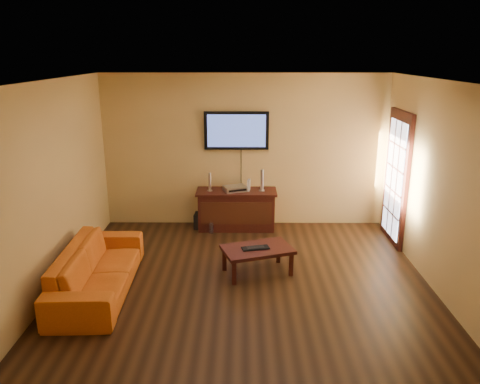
{
  "coord_description": "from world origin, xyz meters",
  "views": [
    {
      "loc": [
        -0.03,
        -5.64,
        3.02
      ],
      "look_at": [
        -0.07,
        0.8,
        1.1
      ],
      "focal_mm": 35.0,
      "sensor_mm": 36.0,
      "label": 1
    }
  ],
  "objects_px": {
    "media_console": "(236,209)",
    "game_console": "(249,185)",
    "television": "(236,131)",
    "keyboard": "(256,248)",
    "sofa": "(97,262)",
    "speaker_right": "(262,181)",
    "coffee_table": "(258,251)",
    "subwoofer": "(202,221)",
    "speaker_left": "(210,183)",
    "av_receiver": "(235,188)",
    "bottle": "(211,228)"
  },
  "relations": [
    {
      "from": "speaker_left",
      "to": "sofa",
      "type": "bearing_deg",
      "value": -119.85
    },
    {
      "from": "speaker_right",
      "to": "keyboard",
      "type": "distance_m",
      "value": 1.86
    },
    {
      "from": "speaker_right",
      "to": "game_console",
      "type": "bearing_deg",
      "value": 176.86
    },
    {
      "from": "speaker_right",
      "to": "bottle",
      "type": "distance_m",
      "value": 1.2
    },
    {
      "from": "media_console",
      "to": "game_console",
      "type": "relative_size",
      "value": 7.08
    },
    {
      "from": "media_console",
      "to": "keyboard",
      "type": "distance_m",
      "value": 1.83
    },
    {
      "from": "game_console",
      "to": "bottle",
      "type": "bearing_deg",
      "value": -148.43
    },
    {
      "from": "media_console",
      "to": "television",
      "type": "relative_size",
      "value": 1.25
    },
    {
      "from": "coffee_table",
      "to": "sofa",
      "type": "distance_m",
      "value": 2.17
    },
    {
      "from": "coffee_table",
      "to": "game_console",
      "type": "relative_size",
      "value": 5.51
    },
    {
      "from": "media_console",
      "to": "game_console",
      "type": "height_order",
      "value": "game_console"
    },
    {
      "from": "keyboard",
      "to": "television",
      "type": "bearing_deg",
      "value": 98.2
    },
    {
      "from": "sofa",
      "to": "keyboard",
      "type": "bearing_deg",
      "value": -78.42
    },
    {
      "from": "sofa",
      "to": "game_console",
      "type": "xyz_separation_m",
      "value": [
        2.0,
        2.31,
        0.39
      ]
    },
    {
      "from": "coffee_table",
      "to": "sofa",
      "type": "xyz_separation_m",
      "value": [
        -2.1,
        -0.53,
        0.08
      ]
    },
    {
      "from": "subwoofer",
      "to": "keyboard",
      "type": "height_order",
      "value": "keyboard"
    },
    {
      "from": "keyboard",
      "to": "sofa",
      "type": "bearing_deg",
      "value": -166.34
    },
    {
      "from": "speaker_left",
      "to": "speaker_right",
      "type": "xyz_separation_m",
      "value": [
        0.91,
        0.0,
        0.03
      ]
    },
    {
      "from": "av_receiver",
      "to": "television",
      "type": "bearing_deg",
      "value": 62.71
    },
    {
      "from": "keyboard",
      "to": "media_console",
      "type": "bearing_deg",
      "value": 99.21
    },
    {
      "from": "av_receiver",
      "to": "keyboard",
      "type": "relative_size",
      "value": 0.94
    },
    {
      "from": "sofa",
      "to": "speaker_right",
      "type": "xyz_separation_m",
      "value": [
        2.23,
        2.3,
        0.46
      ]
    },
    {
      "from": "sofa",
      "to": "subwoofer",
      "type": "distance_m",
      "value": 2.62
    },
    {
      "from": "speaker_right",
      "to": "game_console",
      "type": "xyz_separation_m",
      "value": [
        -0.23,
        0.01,
        -0.08
      ]
    },
    {
      "from": "coffee_table",
      "to": "bottle",
      "type": "xyz_separation_m",
      "value": [
        -0.76,
        1.53,
        -0.23
      ]
    },
    {
      "from": "sofa",
      "to": "subwoofer",
      "type": "height_order",
      "value": "sofa"
    },
    {
      "from": "game_console",
      "to": "keyboard",
      "type": "relative_size",
      "value": 0.49
    },
    {
      "from": "speaker_left",
      "to": "speaker_right",
      "type": "relative_size",
      "value": 0.85
    },
    {
      "from": "media_console",
      "to": "game_console",
      "type": "xyz_separation_m",
      "value": [
        0.22,
        0.0,
        0.45
      ]
    },
    {
      "from": "coffee_table",
      "to": "subwoofer",
      "type": "height_order",
      "value": "coffee_table"
    },
    {
      "from": "media_console",
      "to": "coffee_table",
      "type": "bearing_deg",
      "value": -79.77
    },
    {
      "from": "av_receiver",
      "to": "game_console",
      "type": "distance_m",
      "value": 0.25
    },
    {
      "from": "television",
      "to": "sofa",
      "type": "bearing_deg",
      "value": -125.1
    },
    {
      "from": "media_console",
      "to": "television",
      "type": "distance_m",
      "value": 1.39
    },
    {
      "from": "subwoofer",
      "to": "keyboard",
      "type": "xyz_separation_m",
      "value": [
        0.91,
        -1.82,
        0.26
      ]
    },
    {
      "from": "television",
      "to": "subwoofer",
      "type": "relative_size",
      "value": 4.21
    },
    {
      "from": "television",
      "to": "av_receiver",
      "type": "relative_size",
      "value": 2.95
    },
    {
      "from": "speaker_right",
      "to": "subwoofer",
      "type": "distance_m",
      "value": 1.3
    },
    {
      "from": "speaker_right",
      "to": "subwoofer",
      "type": "relative_size",
      "value": 1.43
    },
    {
      "from": "av_receiver",
      "to": "subwoofer",
      "type": "xyz_separation_m",
      "value": [
        -0.59,
        0.03,
        -0.61
      ]
    },
    {
      "from": "speaker_left",
      "to": "game_console",
      "type": "distance_m",
      "value": 0.68
    },
    {
      "from": "game_console",
      "to": "bottle",
      "type": "distance_m",
      "value": 0.99
    },
    {
      "from": "av_receiver",
      "to": "bottle",
      "type": "bearing_deg",
      "value": -169.98
    },
    {
      "from": "game_console",
      "to": "subwoofer",
      "type": "distance_m",
      "value": 1.07
    },
    {
      "from": "coffee_table",
      "to": "speaker_left",
      "type": "distance_m",
      "value": 2.0
    },
    {
      "from": "media_console",
      "to": "keyboard",
      "type": "xyz_separation_m",
      "value": [
        0.29,
        -1.81,
        0.04
      ]
    },
    {
      "from": "coffee_table",
      "to": "av_receiver",
      "type": "bearing_deg",
      "value": 101.07
    },
    {
      "from": "media_console",
      "to": "speaker_left",
      "type": "distance_m",
      "value": 0.68
    },
    {
      "from": "media_console",
      "to": "speaker_left",
      "type": "xyz_separation_m",
      "value": [
        -0.47,
        -0.01,
        0.5
      ]
    },
    {
      "from": "speaker_right",
      "to": "av_receiver",
      "type": "bearing_deg",
      "value": 179.69
    }
  ]
}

